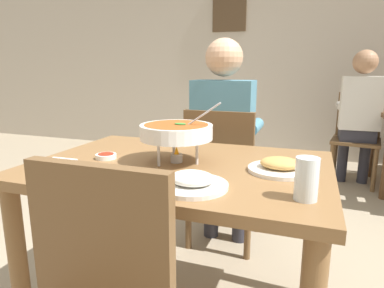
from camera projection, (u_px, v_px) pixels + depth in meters
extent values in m
cube|color=#BCB2A3|center=(275.00, 40.00, 4.26)|extent=(10.00, 0.10, 3.00)
cube|color=#4C3823|center=(229.00, 9.00, 4.32)|extent=(0.44, 0.03, 0.56)
cube|color=brown|center=(180.00, 168.00, 1.40)|extent=(1.20, 0.85, 0.04)
cylinder|color=brown|center=(19.00, 271.00, 1.33)|extent=(0.07, 0.07, 0.71)
cylinder|color=brown|center=(118.00, 203.00, 2.00)|extent=(0.07, 0.07, 0.71)
cylinder|color=brown|center=(311.00, 232.00, 1.64)|extent=(0.07, 0.07, 0.71)
cube|color=brown|center=(226.00, 178.00, 2.21)|extent=(0.44, 0.44, 0.03)
cube|color=brown|center=(218.00, 149.00, 1.97)|extent=(0.42, 0.04, 0.45)
cylinder|color=brown|center=(258.00, 203.00, 2.37)|extent=(0.04, 0.04, 0.42)
cylinder|color=brown|center=(206.00, 197.00, 2.49)|extent=(0.04, 0.04, 0.42)
cylinder|color=brown|center=(248.00, 227.00, 2.02)|extent=(0.04, 0.04, 0.42)
cylinder|color=brown|center=(188.00, 217.00, 2.14)|extent=(0.04, 0.04, 0.42)
cylinder|color=#2D2D38|center=(240.00, 209.00, 2.24)|extent=(0.10, 0.10, 0.45)
cylinder|color=#2D2D38|center=(211.00, 205.00, 2.30)|extent=(0.10, 0.10, 0.45)
cube|color=#2D2D38|center=(225.00, 168.00, 2.17)|extent=(0.32, 0.32, 0.12)
cube|color=teal|center=(223.00, 122.00, 2.03)|extent=(0.36, 0.20, 0.50)
sphere|color=tan|center=(224.00, 57.00, 1.95)|extent=(0.22, 0.22, 0.22)
cylinder|color=teal|center=(255.00, 127.00, 2.17)|extent=(0.08, 0.28, 0.08)
cylinder|color=teal|center=(207.00, 124.00, 2.28)|extent=(0.08, 0.28, 0.08)
cube|color=brown|center=(100.00, 247.00, 0.89)|extent=(0.42, 0.04, 0.45)
cylinder|color=silver|center=(197.00, 152.00, 1.37)|extent=(0.01, 0.01, 0.10)
cylinder|color=silver|center=(174.00, 146.00, 1.49)|extent=(0.01, 0.01, 0.10)
cylinder|color=silver|center=(159.00, 154.00, 1.34)|extent=(0.01, 0.01, 0.10)
torus|color=silver|center=(176.00, 139.00, 1.39)|extent=(0.21, 0.21, 0.01)
cylinder|color=#B2B2B7|center=(177.00, 158.00, 1.41)|extent=(0.05, 0.05, 0.04)
cone|color=orange|center=(177.00, 151.00, 1.40)|extent=(0.02, 0.02, 0.04)
cylinder|color=white|center=(176.00, 132.00, 1.38)|extent=(0.30, 0.30, 0.06)
cylinder|color=#994C1E|center=(176.00, 126.00, 1.38)|extent=(0.26, 0.26, 0.01)
ellipsoid|color=#388433|center=(181.00, 124.00, 1.37)|extent=(0.05, 0.03, 0.01)
cylinder|color=silver|center=(199.00, 118.00, 1.36)|extent=(0.18, 0.01, 0.13)
cylinder|color=white|center=(192.00, 186.00, 1.11)|extent=(0.24, 0.24, 0.01)
ellipsoid|color=white|center=(192.00, 178.00, 1.10)|extent=(0.15, 0.13, 0.04)
cylinder|color=white|center=(280.00, 170.00, 1.28)|extent=(0.24, 0.24, 0.01)
ellipsoid|color=tan|center=(280.00, 163.00, 1.28)|extent=(0.15, 0.13, 0.04)
cylinder|color=white|center=(106.00, 156.00, 1.47)|extent=(0.09, 0.09, 0.02)
cylinder|color=maroon|center=(106.00, 154.00, 1.47)|extent=(0.07, 0.07, 0.01)
cube|color=white|center=(59.00, 162.00, 1.38)|extent=(0.12, 0.08, 0.02)
cube|color=silver|center=(47.00, 166.00, 1.34)|extent=(0.06, 0.17, 0.01)
cube|color=silver|center=(57.00, 167.00, 1.33)|extent=(0.04, 0.17, 0.01)
cylinder|color=silver|center=(307.00, 179.00, 0.99)|extent=(0.07, 0.07, 0.13)
cylinder|color=#4C331E|center=(306.00, 185.00, 1.00)|extent=(0.06, 0.06, 0.08)
cylinder|color=#51331C|center=(375.00, 144.00, 3.56)|extent=(0.07, 0.07, 0.71)
cube|color=brown|center=(356.00, 141.00, 3.35)|extent=(0.50, 0.50, 0.03)
cube|color=brown|center=(359.00, 115.00, 3.47)|extent=(0.42, 0.10, 0.45)
cylinder|color=brown|center=(331.00, 165.00, 3.32)|extent=(0.04, 0.04, 0.42)
cylinder|color=brown|center=(375.00, 170.00, 3.14)|extent=(0.04, 0.04, 0.42)
cylinder|color=brown|center=(335.00, 156.00, 3.65)|extent=(0.04, 0.04, 0.42)
cylinder|color=brown|center=(375.00, 161.00, 3.47)|extent=(0.04, 0.04, 0.42)
cylinder|color=#2D2D38|center=(364.00, 161.00, 3.39)|extent=(0.10, 0.10, 0.45)
cylinder|color=#2D2D38|center=(342.00, 160.00, 3.46)|extent=(0.10, 0.10, 0.45)
cube|color=#2D2D38|center=(357.00, 134.00, 3.33)|extent=(0.32, 0.32, 0.12)
cube|color=beige|center=(361.00, 103.00, 3.18)|extent=(0.36, 0.20, 0.50)
sphere|color=#A57756|center=(365.00, 62.00, 3.10)|extent=(0.22, 0.22, 0.22)
cylinder|color=beige|center=(376.00, 107.00, 3.33)|extent=(0.08, 0.28, 0.08)
cylinder|color=beige|center=(341.00, 106.00, 3.43)|extent=(0.08, 0.28, 0.08)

